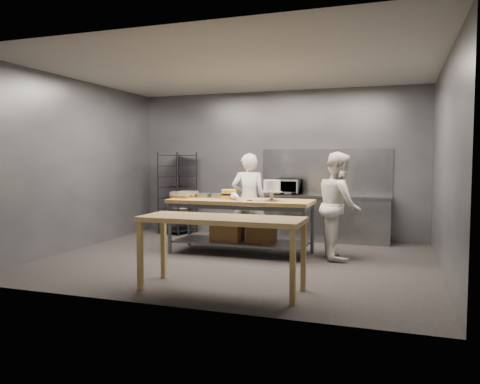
% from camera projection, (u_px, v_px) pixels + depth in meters
% --- Properties ---
extents(ground, '(6.00, 6.00, 0.00)m').
position_uv_depth(ground, '(238.00, 259.00, 7.46)').
color(ground, black).
rests_on(ground, ground).
extents(back_wall, '(6.00, 0.04, 3.00)m').
position_uv_depth(back_wall, '(277.00, 164.00, 9.71)').
color(back_wall, '#4C4F54').
rests_on(back_wall, ground).
extents(work_table, '(2.40, 0.90, 0.92)m').
position_uv_depth(work_table, '(241.00, 220.00, 7.88)').
color(work_table, olive).
rests_on(work_table, ground).
extents(near_counter, '(2.00, 0.70, 0.90)m').
position_uv_depth(near_counter, '(221.00, 224.00, 5.66)').
color(near_counter, '#A47C44').
rests_on(near_counter, ground).
extents(back_counter, '(2.60, 0.60, 0.90)m').
position_uv_depth(back_counter, '(322.00, 218.00, 9.16)').
color(back_counter, slate).
rests_on(back_counter, ground).
extents(splashback_panel, '(2.60, 0.02, 0.90)m').
position_uv_depth(splashback_panel, '(325.00, 172.00, 9.38)').
color(splashback_panel, slate).
rests_on(splashback_panel, back_counter).
extents(speed_rack, '(0.75, 0.79, 1.75)m').
position_uv_depth(speed_rack, '(178.00, 194.00, 10.06)').
color(speed_rack, black).
rests_on(speed_rack, ground).
extents(chef_behind, '(0.71, 0.57, 1.70)m').
position_uv_depth(chef_behind, '(249.00, 200.00, 8.56)').
color(chef_behind, silver).
rests_on(chef_behind, ground).
extents(chef_right, '(0.86, 0.99, 1.72)m').
position_uv_depth(chef_right, '(339.00, 205.00, 7.50)').
color(chef_right, silver).
rests_on(chef_right, ground).
extents(microwave, '(0.54, 0.37, 0.30)m').
position_uv_depth(microwave, '(288.00, 187.00, 9.35)').
color(microwave, black).
rests_on(microwave, back_counter).
extents(frosted_cake_stand, '(0.34, 0.34, 0.34)m').
position_uv_depth(frosted_cake_stand, '(272.00, 188.00, 7.56)').
color(frosted_cake_stand, '#B3A78F').
rests_on(frosted_cake_stand, work_table).
extents(layer_cake, '(0.25, 0.25, 0.16)m').
position_uv_depth(layer_cake, '(229.00, 194.00, 7.96)').
color(layer_cake, '#EFC34C').
rests_on(layer_cake, work_table).
extents(cake_pans, '(0.56, 0.29, 0.07)m').
position_uv_depth(cake_pans, '(211.00, 195.00, 8.26)').
color(cake_pans, gray).
rests_on(cake_pans, work_table).
extents(piping_bag, '(0.31, 0.38, 0.12)m').
position_uv_depth(piping_bag, '(237.00, 197.00, 7.65)').
color(piping_bag, white).
rests_on(piping_bag, work_table).
extents(offset_spatula, '(0.36, 0.02, 0.02)m').
position_uv_depth(offset_spatula, '(255.00, 201.00, 7.56)').
color(offset_spatula, slate).
rests_on(offset_spatula, work_table).
extents(pastry_clamshells, '(0.37, 0.40, 0.11)m').
position_uv_depth(pastry_clamshells, '(184.00, 194.00, 8.23)').
color(pastry_clamshells, '#9A641E').
rests_on(pastry_clamshells, work_table).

